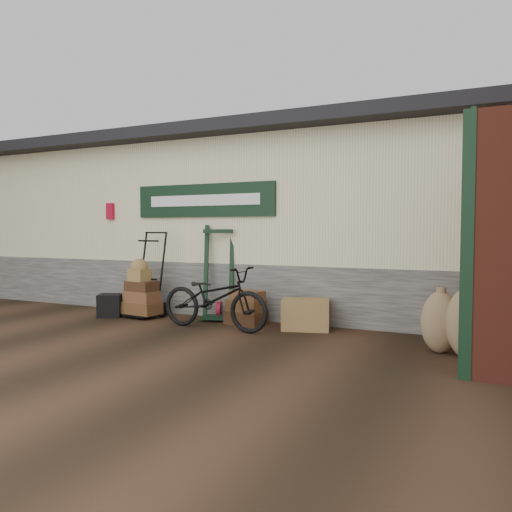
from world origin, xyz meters
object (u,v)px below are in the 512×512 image
(black_trunk, at_px, (111,305))
(green_barrow, at_px, (218,272))
(porter_trolley, at_px, (149,273))
(wicker_hamper, at_px, (306,314))
(suitcase_stack, at_px, (246,307))
(bicycle, at_px, (214,294))

(black_trunk, bearing_deg, green_barrow, 19.09)
(green_barrow, bearing_deg, porter_trolley, 175.55)
(wicker_hamper, height_order, black_trunk, wicker_hamper)
(suitcase_stack, height_order, wicker_hamper, suitcase_stack)
(green_barrow, height_order, suitcase_stack, green_barrow)
(bicycle, bearing_deg, suitcase_stack, -21.87)
(suitcase_stack, bearing_deg, wicker_hamper, 1.34)
(suitcase_stack, bearing_deg, bicycle, -115.26)
(green_barrow, xyz_separation_m, wicker_hamper, (1.59, -0.22, -0.54))
(wicker_hamper, distance_m, black_trunk, 3.34)
(green_barrow, bearing_deg, black_trunk, -179.23)
(porter_trolley, height_order, bicycle, porter_trolley)
(porter_trolley, height_order, suitcase_stack, porter_trolley)
(green_barrow, xyz_separation_m, black_trunk, (-1.73, -0.60, -0.58))
(porter_trolley, distance_m, bicycle, 1.64)
(black_trunk, bearing_deg, bicycle, -4.70)
(porter_trolley, bearing_deg, green_barrow, 21.10)
(bicycle, bearing_deg, wicker_hamper, -62.12)
(porter_trolley, relative_size, wicker_hamper, 2.14)
(porter_trolley, xyz_separation_m, wicker_hamper, (2.77, 0.07, -0.51))
(suitcase_stack, bearing_deg, porter_trolley, -178.44)
(green_barrow, relative_size, bicycle, 0.86)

